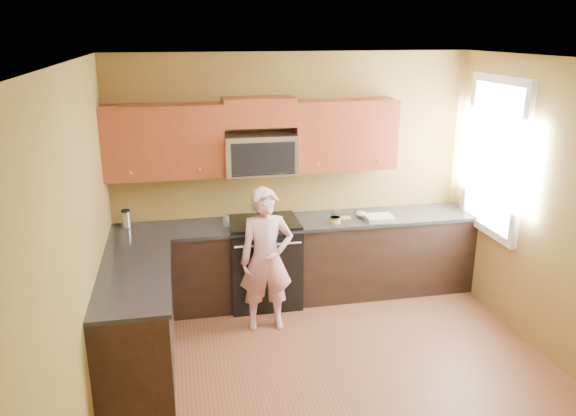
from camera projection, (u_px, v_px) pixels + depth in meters
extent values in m
plane|color=brown|center=(341.00, 383.00, 4.84)|extent=(4.00, 4.00, 0.00)
plane|color=white|center=(351.00, 61.00, 4.02)|extent=(4.00, 4.00, 0.00)
plane|color=brown|center=(293.00, 176.00, 6.30)|extent=(4.00, 0.00, 4.00)
plane|color=brown|center=(474.00, 388.00, 2.57)|extent=(4.00, 0.00, 4.00)
plane|color=brown|center=(80.00, 257.00, 4.05)|extent=(0.00, 4.00, 4.00)
plane|color=brown|center=(569.00, 221.00, 4.81)|extent=(0.00, 4.00, 4.00)
cube|color=black|center=(298.00, 261.00, 6.30)|extent=(4.00, 0.60, 0.88)
cube|color=black|center=(137.00, 324.00, 4.95)|extent=(0.60, 1.60, 0.88)
cube|color=black|center=(299.00, 222.00, 6.15)|extent=(4.00, 0.62, 0.04)
cube|color=black|center=(134.00, 276.00, 4.81)|extent=(0.62, 1.60, 0.04)
cube|color=maroon|center=(259.00, 112.00, 5.84)|extent=(0.76, 0.33, 0.30)
imported|color=#D86C85|center=(266.00, 260.00, 5.57)|extent=(0.54, 0.36, 1.47)
cube|color=#B27F47|center=(346.00, 218.00, 6.21)|extent=(0.12, 0.12, 0.01)
ellipsoid|color=silver|center=(279.00, 222.00, 6.00)|extent=(0.14, 0.15, 0.06)
ellipsoid|color=silver|center=(361.00, 214.00, 6.26)|extent=(0.13, 0.14, 0.07)
cube|color=silver|center=(379.00, 218.00, 6.15)|extent=(0.31, 0.25, 0.05)
cylinder|color=silver|center=(226.00, 220.00, 5.97)|extent=(0.09, 0.09, 0.12)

